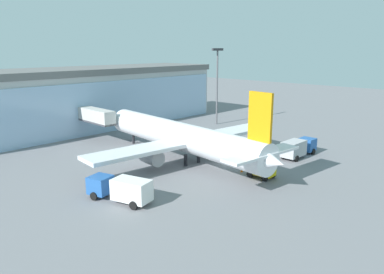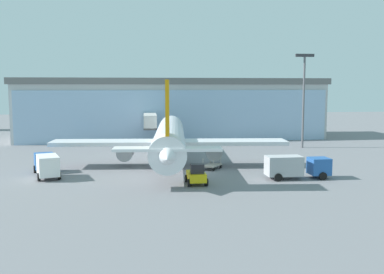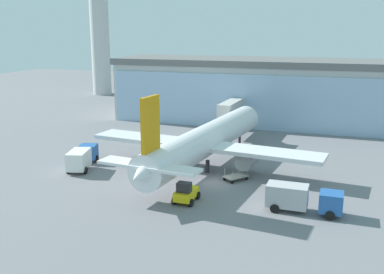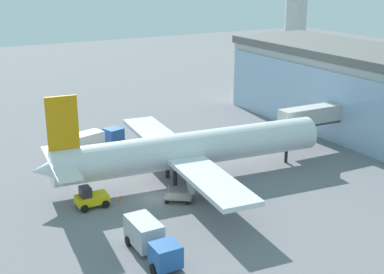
# 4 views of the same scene
# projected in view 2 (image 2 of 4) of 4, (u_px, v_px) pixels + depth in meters

# --- Properties ---
(ground) EXTENTS (240.00, 240.00, 0.00)m
(ground) POSITION_uv_depth(u_px,v_px,m) (197.00, 172.00, 55.14)
(ground) COLOR slate
(terminal_building) EXTENTS (61.41, 17.34, 12.04)m
(terminal_building) POSITION_uv_depth(u_px,v_px,m) (172.00, 108.00, 91.20)
(terminal_building) COLOR #B3B3B3
(terminal_building) RESTS_ON ground
(jet_bridge) EXTENTS (2.50, 11.45, 5.64)m
(jet_bridge) POSITION_uv_depth(u_px,v_px,m) (150.00, 121.00, 79.95)
(jet_bridge) COLOR beige
(jet_bridge) RESTS_ON ground
(apron_light_mast) EXTENTS (3.20, 0.40, 15.89)m
(apron_light_mast) POSITION_uv_depth(u_px,v_px,m) (304.00, 91.00, 75.92)
(apron_light_mast) COLOR #59595E
(apron_light_mast) RESTS_ON ground
(airplane) EXTENTS (30.88, 35.38, 11.15)m
(airplane) POSITION_uv_depth(u_px,v_px,m) (170.00, 139.00, 59.70)
(airplane) COLOR silver
(airplane) RESTS_ON ground
(catering_truck) EXTENTS (4.18, 7.62, 2.65)m
(catering_truck) POSITION_uv_depth(u_px,v_px,m) (47.00, 164.00, 52.33)
(catering_truck) COLOR #2659A5
(catering_truck) RESTS_ON ground
(fuel_truck) EXTENTS (7.33, 2.57, 2.65)m
(fuel_truck) POSITION_uv_depth(u_px,v_px,m) (295.00, 166.00, 50.97)
(fuel_truck) COLOR #2659A5
(fuel_truck) RESTS_ON ground
(baggage_cart) EXTENTS (2.91, 3.21, 1.50)m
(baggage_cart) POSITION_uv_depth(u_px,v_px,m) (212.00, 165.00, 56.93)
(baggage_cart) COLOR #9E998C
(baggage_cart) RESTS_ON ground
(pushback_tug) EXTENTS (2.19, 3.22, 2.30)m
(pushback_tug) POSITION_uv_depth(u_px,v_px,m) (196.00, 175.00, 48.17)
(pushback_tug) COLOR yellow
(pushback_tug) RESTS_ON ground
(safety_cone_nose) EXTENTS (0.36, 0.36, 0.55)m
(safety_cone_nose) POSITION_uv_depth(u_px,v_px,m) (193.00, 176.00, 51.37)
(safety_cone_nose) COLOR orange
(safety_cone_nose) RESTS_ON ground
(safety_cone_wingtip) EXTENTS (0.36, 0.36, 0.55)m
(safety_cone_wingtip) POSITION_uv_depth(u_px,v_px,m) (54.00, 170.00, 55.26)
(safety_cone_wingtip) COLOR orange
(safety_cone_wingtip) RESTS_ON ground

